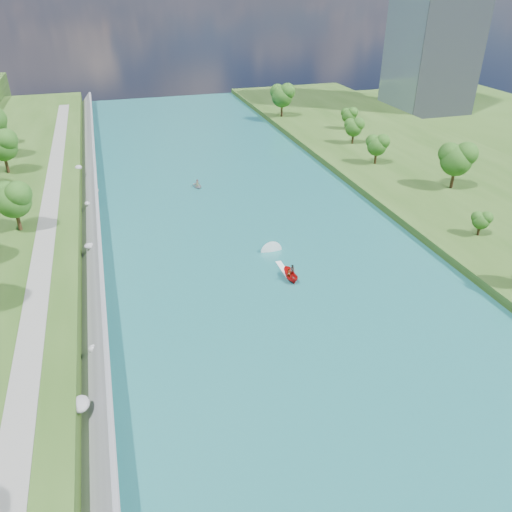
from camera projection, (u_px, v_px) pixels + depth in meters
name	position (u px, v px, depth m)	size (l,w,h in m)	color
ground	(291.00, 305.00, 68.40)	(260.00, 260.00, 0.00)	#2D5119
river_water	(250.00, 240.00, 85.05)	(55.00, 240.00, 0.10)	#185D5B
berm_east	(494.00, 203.00, 97.23)	(44.00, 240.00, 1.50)	#2D5119
riprap_bank	(91.00, 255.00, 77.00)	(4.74, 236.00, 4.18)	slate
riverside_path	(44.00, 249.00, 75.11)	(3.00, 200.00, 0.10)	gray
office_tower	(438.00, 11.00, 153.75)	(22.00, 22.00, 60.00)	gray
trees_east	(398.00, 154.00, 106.15)	(20.26, 142.52, 11.55)	#1F4E15
motorboat	(286.00, 269.00, 75.28)	(3.60, 18.73, 2.02)	red
raft	(197.00, 185.00, 106.05)	(2.80, 3.51, 1.70)	gray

